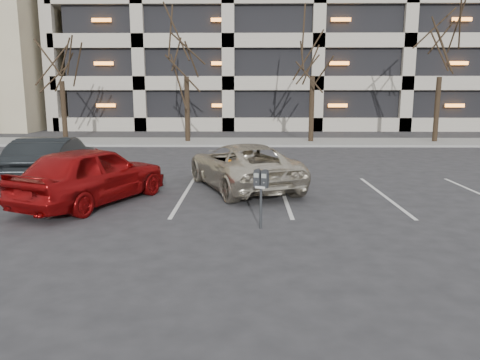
% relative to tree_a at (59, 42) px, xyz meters
% --- Properties ---
extents(ground, '(140.00, 140.00, 0.00)m').
position_rel_tree_a_xyz_m(ground, '(10.00, -16.00, -5.56)').
color(ground, '#28282B').
rests_on(ground, ground).
extents(sidewalk, '(80.00, 4.00, 0.12)m').
position_rel_tree_a_xyz_m(sidewalk, '(10.00, 0.00, -5.50)').
color(sidewalk, gray).
rests_on(sidewalk, ground).
extents(stall_lines, '(16.90, 5.20, 0.00)m').
position_rel_tree_a_xyz_m(stall_lines, '(8.60, -13.70, -5.56)').
color(stall_lines, silver).
rests_on(stall_lines, ground).
extents(parking_garage, '(52.00, 20.00, 19.00)m').
position_rel_tree_a_xyz_m(parking_garage, '(22.00, 17.84, 3.70)').
color(parking_garage, black).
rests_on(parking_garage, ground).
extents(tree_a, '(3.39, 3.39, 7.70)m').
position_rel_tree_a_xyz_m(tree_a, '(0.00, 0.00, 0.00)').
color(tree_a, black).
rests_on(tree_a, ground).
extents(tree_b, '(3.63, 3.63, 8.24)m').
position_rel_tree_a_xyz_m(tree_b, '(7.00, 0.00, 0.39)').
color(tree_b, black).
rests_on(tree_b, ground).
extents(tree_c, '(3.66, 3.66, 8.32)m').
position_rel_tree_a_xyz_m(tree_c, '(14.00, 0.00, 0.45)').
color(tree_c, black).
rests_on(tree_c, ground).
extents(tree_d, '(3.60, 3.60, 8.19)m').
position_rel_tree_a_xyz_m(tree_d, '(21.00, 0.00, 0.35)').
color(tree_d, black).
rests_on(tree_d, ground).
extents(parking_meter, '(0.34, 0.24, 1.25)m').
position_rel_tree_a_xyz_m(parking_meter, '(10.66, -16.97, -4.60)').
color(parking_meter, black).
rests_on(parking_meter, ground).
extents(suv_silver, '(3.86, 5.38, 1.37)m').
position_rel_tree_a_xyz_m(suv_silver, '(10.23, -12.71, -4.88)').
color(suv_silver, beige).
rests_on(suv_silver, ground).
extents(car_red, '(3.48, 4.83, 1.53)m').
position_rel_tree_a_xyz_m(car_red, '(6.36, -14.76, -4.80)').
color(car_red, maroon).
rests_on(car_red, ground).
extents(car_dark, '(1.87, 4.64, 1.50)m').
position_rel_tree_a_xyz_m(car_dark, '(4.28, -12.19, -4.81)').
color(car_dark, black).
rests_on(car_dark, ground).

